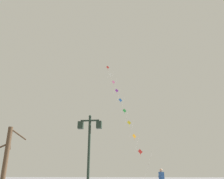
% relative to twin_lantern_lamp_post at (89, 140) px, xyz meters
% --- Properties ---
extents(twin_lantern_lamp_post, '(1.32, 0.28, 4.45)m').
position_rel_twin_lantern_lamp_post_xyz_m(twin_lantern_lamp_post, '(0.00, 0.00, 0.00)').
color(twin_lantern_lamp_post, '#1E2D23').
rests_on(twin_lantern_lamp_post, ground_plane).
extents(kite_train, '(5.30, 9.32, 15.57)m').
position_rel_twin_lantern_lamp_post_xyz_m(kite_train, '(0.97, 11.93, 5.28)').
color(kite_train, brown).
rests_on(kite_train, ground_plane).
extents(bare_tree, '(2.05, 1.54, 4.13)m').
position_rel_twin_lantern_lamp_post_xyz_m(bare_tree, '(-5.35, 1.13, -0.90)').
color(bare_tree, '#4C3826').
rests_on(bare_tree, ground_plane).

